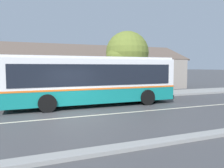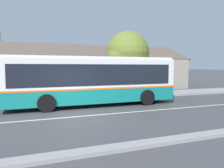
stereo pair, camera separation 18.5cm
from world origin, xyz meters
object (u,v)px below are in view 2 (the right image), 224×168
object	(u,v)px
bench_down_street	(59,93)
street_tree_primary	(126,54)
bus_stop_sign	(158,77)
transit_bus	(92,79)

from	to	relation	value
bench_down_street	street_tree_primary	world-z (taller)	street_tree_primary
bench_down_street	street_tree_primary	bearing A→B (deg)	12.50
bench_down_street	bus_stop_sign	size ratio (longest dim) A/B	0.72
street_tree_primary	bus_stop_sign	size ratio (longest dim) A/B	2.33
transit_bus	bench_down_street	distance (m)	3.37
transit_bus	street_tree_primary	world-z (taller)	street_tree_primary
bus_stop_sign	transit_bus	bearing A→B (deg)	-161.48
bench_down_street	bus_stop_sign	xyz separation A→B (m)	(8.06, -0.52, 1.07)
bus_stop_sign	bench_down_street	bearing A→B (deg)	176.30
transit_bus	bench_down_street	size ratio (longest dim) A/B	6.24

